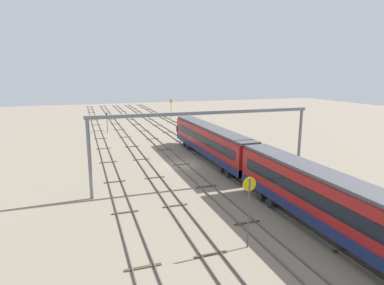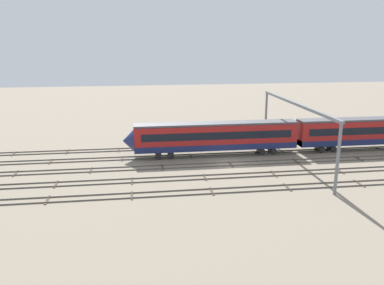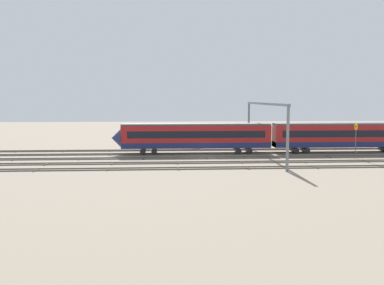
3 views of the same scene
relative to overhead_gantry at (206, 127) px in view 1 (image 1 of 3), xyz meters
name	(u,v)px [view 1 (image 1 of 3)]	position (x,y,z in m)	size (l,w,h in m)	color
ground_plane	(181,165)	(8.92, 0.14, -6.66)	(195.62, 195.62, 0.00)	gray
track_near_foreground	(243,159)	(8.92, -9.32, -6.58)	(179.62, 2.40, 0.16)	#59544C
track_with_train	(213,161)	(8.92, -4.59, -6.58)	(179.62, 2.40, 0.16)	#59544C
track_middle	(181,164)	(8.92, 0.14, -6.58)	(179.62, 2.40, 0.16)	#59544C
track_second_far	(147,167)	(8.92, 4.87, -6.58)	(179.62, 2.40, 0.16)	#59544C
track_far_background	(111,171)	(8.92, 9.60, -6.58)	(179.62, 2.40, 0.16)	#59544C
overhead_gantry	(206,127)	(0.00, 0.00, 0.00)	(0.40, 25.16, 8.39)	slate
speed_sign_near_foreground	(171,105)	(55.94, -11.23, -3.10)	(0.14, 1.07, 5.29)	#4C4C51
speed_sign_mid_trackside	(249,201)	(-13.40, 1.96, -3.12)	(0.14, 1.02, 5.32)	#4C4C51
signal_light_trackside_approach	(107,120)	(37.93, 7.72, -3.91)	(0.31, 0.32, 4.16)	#4C4C51
relay_cabinet	(261,151)	(9.56, -12.72, -5.89)	(1.59, 0.88, 1.53)	#597259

